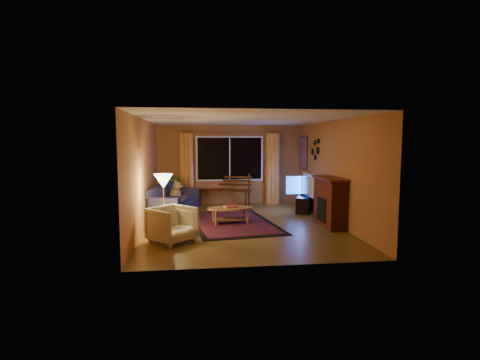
{
  "coord_description": "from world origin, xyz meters",
  "views": [
    {
      "loc": [
        -1.11,
        -8.75,
        2.01
      ],
      "look_at": [
        0.0,
        0.3,
        1.05
      ],
      "focal_mm": 28.0,
      "sensor_mm": 36.0,
      "label": 1
    }
  ],
  "objects": [
    {
      "name": "potted_plant",
      "position": [
        -1.84,
        2.39,
        0.47
      ],
      "size": [
        0.66,
        0.66,
        0.95
      ],
      "primitive_type": "imported",
      "rotation": [
        0.0,
        0.0,
        -0.3
      ],
      "color": "#235B1E",
      "rests_on": "ground"
    },
    {
      "name": "curtain_right",
      "position": [
        1.35,
        2.88,
        1.12
      ],
      "size": [
        0.36,
        0.36,
        2.24
      ],
      "primitive_type": "cylinder",
      "color": "#F7973D",
      "rests_on": "ground"
    },
    {
      "name": "wall_back",
      "position": [
        0.0,
        3.01,
        1.25
      ],
      "size": [
        4.5,
        0.02,
        2.5
      ],
      "primitive_type": "cube",
      "color": "#B7713A",
      "rests_on": "ground"
    },
    {
      "name": "ceiling",
      "position": [
        0.0,
        0.0,
        2.51
      ],
      "size": [
        4.5,
        6.0,
        0.02
      ],
      "primitive_type": "cube",
      "color": "white",
      "rests_on": "ground"
    },
    {
      "name": "floor",
      "position": [
        0.0,
        0.0,
        -0.01
      ],
      "size": [
        4.5,
        6.0,
        0.02
      ],
      "primitive_type": "cube",
      "color": "brown",
      "rests_on": "ground"
    },
    {
      "name": "fireplace",
      "position": [
        2.05,
        -0.4,
        0.55
      ],
      "size": [
        0.4,
        1.2,
        1.1
      ],
      "primitive_type": "cube",
      "color": "maroon",
      "rests_on": "ground"
    },
    {
      "name": "rug",
      "position": [
        -0.21,
        0.21,
        0.01
      ],
      "size": [
        2.33,
        3.28,
        0.02
      ],
      "primitive_type": "cube",
      "rotation": [
        0.0,
        0.0,
        0.14
      ],
      "color": "maroon",
      "rests_on": "ground"
    },
    {
      "name": "painting",
      "position": [
        2.22,
        2.45,
        1.65
      ],
      "size": [
        0.04,
        0.76,
        0.96
      ],
      "primitive_type": "cube",
      "color": "#D94F2B",
      "rests_on": "wall_right"
    },
    {
      "name": "curtain_rod",
      "position": [
        0.0,
        2.9,
        2.25
      ],
      "size": [
        3.2,
        0.03,
        0.03
      ],
      "primitive_type": "cylinder",
      "rotation": [
        0.0,
        1.57,
        0.0
      ],
      "color": "#BF8C3F",
      "rests_on": "wall_back"
    },
    {
      "name": "wall_left",
      "position": [
        -2.26,
        0.0,
        1.25
      ],
      "size": [
        0.02,
        6.0,
        2.5
      ],
      "primitive_type": "cube",
      "color": "#B7713A",
      "rests_on": "ground"
    },
    {
      "name": "armchair",
      "position": [
        -1.56,
        -1.38,
        0.39
      ],
      "size": [
        1.05,
        1.05,
        0.79
      ],
      "primitive_type": "imported",
      "rotation": [
        0.0,
        0.0,
        0.76
      ],
      "color": "beige",
      "rests_on": "ground"
    },
    {
      "name": "television",
      "position": [
        2.0,
        1.48,
        0.76
      ],
      "size": [
        0.17,
        1.1,
        0.63
      ],
      "primitive_type": "imported",
      "rotation": [
        0.0,
        0.0,
        1.55
      ],
      "color": "black",
      "rests_on": "tv_console"
    },
    {
      "name": "window",
      "position": [
        0.0,
        2.94,
        1.45
      ],
      "size": [
        2.0,
        0.02,
        1.3
      ],
      "primitive_type": "cube",
      "color": "black",
      "rests_on": "wall_back"
    },
    {
      "name": "floor_lamp",
      "position": [
        -1.76,
        -0.75,
        0.64
      ],
      "size": [
        0.24,
        0.24,
        1.29
      ],
      "primitive_type": "cylinder",
      "rotation": [
        0.0,
        0.0,
        0.12
      ],
      "color": "#BF8C3F",
      "rests_on": "ground"
    },
    {
      "name": "dog",
      "position": [
        -1.63,
        1.43,
        0.64
      ],
      "size": [
        0.4,
        0.47,
        0.44
      ],
      "primitive_type": null,
      "rotation": [
        0.0,
        0.0,
        -0.32
      ],
      "color": "olive",
      "rests_on": "sofa"
    },
    {
      "name": "curtain_left",
      "position": [
        -1.35,
        2.88,
        1.12
      ],
      "size": [
        0.36,
        0.36,
        2.24
      ],
      "primitive_type": "cylinder",
      "color": "#F7973D",
      "rests_on": "ground"
    },
    {
      "name": "tv_console",
      "position": [
        2.0,
        1.48,
        0.22
      ],
      "size": [
        0.76,
        1.12,
        0.45
      ],
      "primitive_type": "cube",
      "rotation": [
        0.0,
        0.0,
        -0.42
      ],
      "color": "black",
      "rests_on": "ground"
    },
    {
      "name": "coffee_table",
      "position": [
        -0.26,
        0.12,
        0.2
      ],
      "size": [
        1.21,
        1.21,
        0.4
      ],
      "primitive_type": "cylinder",
      "rotation": [
        0.0,
        0.0,
        0.09
      ],
      "color": "#AE7242",
      "rests_on": "ground"
    },
    {
      "name": "bench",
      "position": [
        -0.19,
        2.75,
        0.25
      ],
      "size": [
        1.7,
        1.06,
        0.49
      ],
      "primitive_type": "cube",
      "rotation": [
        0.0,
        0.0,
        -0.38
      ],
      "color": "#471B06",
      "rests_on": "ground"
    },
    {
      "name": "wall_right",
      "position": [
        2.26,
        0.0,
        1.25
      ],
      "size": [
        0.02,
        6.0,
        2.5
      ],
      "primitive_type": "cube",
      "color": "#B7713A",
      "rests_on": "ground"
    },
    {
      "name": "sofa",
      "position": [
        -1.68,
        0.95,
        0.43
      ],
      "size": [
        1.39,
        2.26,
        0.85
      ],
      "primitive_type": "cube",
      "rotation": [
        0.0,
        0.0,
        -0.25
      ],
      "color": "#23213E",
      "rests_on": "ground"
    },
    {
      "name": "mirror_cluster",
      "position": [
        2.21,
        1.3,
        1.8
      ],
      "size": [
        0.06,
        0.6,
        0.56
      ],
      "primitive_type": null,
      "color": "black",
      "rests_on": "wall_right"
    }
  ]
}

